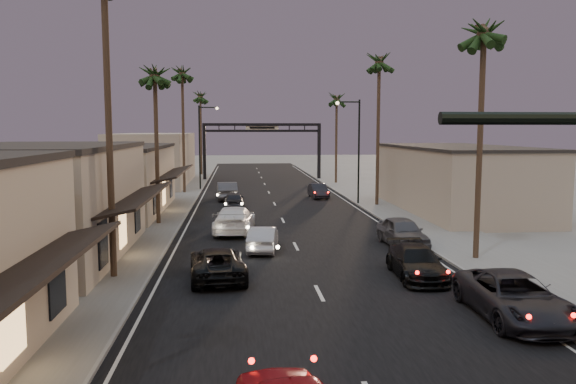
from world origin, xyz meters
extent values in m
plane|color=slate|center=(0.00, 40.00, 0.00)|extent=(200.00, 200.00, 0.00)
cube|color=black|center=(0.00, 45.00, 0.00)|extent=(14.00, 120.00, 0.02)
cube|color=slate|center=(-9.50, 52.00, 0.06)|extent=(5.00, 92.00, 0.12)
cube|color=slate|center=(9.50, 52.00, 0.06)|extent=(5.00, 92.00, 0.12)
cube|color=#A39883|center=(-13.00, 26.00, 2.75)|extent=(8.00, 14.00, 5.50)
cube|color=#C5B096|center=(-13.00, 42.00, 2.50)|extent=(8.00, 16.00, 5.00)
cube|color=#A39883|center=(-13.00, 65.00, 3.00)|extent=(8.00, 20.00, 6.00)
cube|color=#A39883|center=(14.00, 40.00, 2.50)|extent=(8.00, 18.00, 5.00)
cube|color=black|center=(-7.40, 70.00, 3.50)|extent=(0.40, 0.40, 7.00)
cube|color=black|center=(7.40, 70.00, 3.50)|extent=(0.40, 0.40, 7.00)
cube|color=black|center=(0.00, 70.00, 7.10)|extent=(15.20, 0.35, 0.35)
cube|color=black|center=(0.00, 70.00, 6.30)|extent=(15.20, 0.30, 0.30)
cube|color=beige|center=(0.00, 69.98, 6.70)|extent=(4.20, 0.12, 1.00)
cylinder|color=black|center=(7.20, 45.00, 4.50)|extent=(0.16, 0.16, 9.00)
cylinder|color=black|center=(6.20, 45.00, 8.80)|extent=(2.00, 0.12, 0.12)
sphere|color=#FFD899|center=(5.30, 45.00, 8.70)|extent=(0.30, 0.30, 0.30)
cylinder|color=black|center=(-7.20, 58.00, 4.50)|extent=(0.16, 0.16, 9.00)
cylinder|color=black|center=(-6.20, 58.00, 8.80)|extent=(2.00, 0.12, 0.12)
sphere|color=#FFD899|center=(-5.30, 58.00, 8.70)|extent=(0.30, 0.30, 0.30)
cylinder|color=#38281C|center=(-8.60, 22.00, 6.50)|extent=(0.28, 0.28, 13.00)
cylinder|color=#38281C|center=(-8.60, 36.00, 5.00)|extent=(0.28, 0.28, 10.00)
sphere|color=black|center=(-8.60, 36.00, 10.60)|extent=(3.20, 3.20, 3.20)
cylinder|color=#38281C|center=(-8.60, 55.00, 6.00)|extent=(0.28, 0.28, 12.00)
sphere|color=black|center=(-8.60, 55.00, 12.60)|extent=(3.20, 3.20, 3.20)
cylinder|color=#38281C|center=(8.60, 24.00, 5.50)|extent=(0.28, 0.28, 11.00)
sphere|color=black|center=(8.60, 24.00, 11.60)|extent=(3.20, 3.20, 3.20)
cylinder|color=#38281C|center=(8.60, 44.00, 6.00)|extent=(0.28, 0.28, 12.00)
sphere|color=black|center=(8.60, 44.00, 12.60)|extent=(3.20, 3.20, 3.20)
cylinder|color=#38281C|center=(8.60, 64.00, 5.00)|extent=(0.28, 0.28, 10.00)
sphere|color=black|center=(8.60, 64.00, 10.60)|extent=(3.20, 3.20, 3.20)
cylinder|color=#38281C|center=(-8.30, 78.00, 5.50)|extent=(0.28, 0.28, 11.00)
sphere|color=black|center=(-8.30, 78.00, 11.60)|extent=(3.20, 3.20, 3.20)
imported|color=black|center=(-4.10, 21.57, 0.69)|extent=(2.71, 5.17, 1.39)
imported|color=#A9AAAF|center=(-1.86, 27.07, 0.67)|extent=(1.92, 4.19, 1.33)
imported|color=white|center=(-3.42, 32.57, 0.83)|extent=(2.89, 5.95, 1.67)
imported|color=black|center=(-3.53, 43.77, 0.67)|extent=(1.69, 3.98, 1.34)
imported|color=#424246|center=(-4.17, 49.27, 0.83)|extent=(2.04, 5.13, 1.66)
imported|color=black|center=(6.20, 15.45, 0.77)|extent=(2.71, 5.63, 1.55)
imported|color=black|center=(4.56, 20.95, 0.70)|extent=(2.17, 4.88, 1.39)
imported|color=#444449|center=(5.91, 27.55, 0.80)|extent=(2.13, 4.80, 1.61)
imported|color=black|center=(4.42, 49.89, 0.68)|extent=(1.61, 4.16, 1.35)
camera|label=1|loc=(-3.18, -2.46, 6.47)|focal=35.00mm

